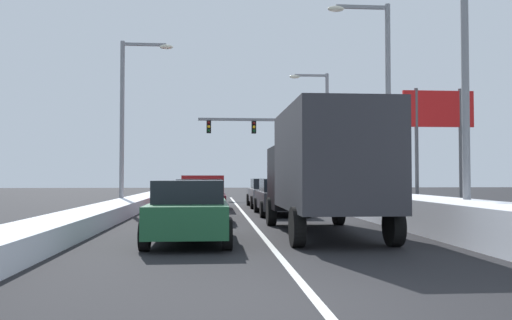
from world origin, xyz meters
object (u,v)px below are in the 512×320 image
Objects in this scene: traffic_light_gantry at (265,139)px; street_lamp_left_mid at (129,109)px; suv_red_center_lane_third at (204,189)px; sedan_green_center_lane_nearest at (190,211)px; street_lamp_right_near at (453,69)px; sedan_gray_right_lane_third at (267,193)px; sedan_maroon_center_lane_second at (200,199)px; sedan_charcoal_right_lane_second at (281,197)px; street_lamp_right_mid at (380,90)px; box_truck_right_lane_nearest at (324,166)px; roadside_sign_right at (438,122)px; street_lamp_right_far at (322,125)px.

street_lamp_left_mid is at bearing -123.21° from traffic_light_gantry.
sedan_green_center_lane_nearest is at bearing -90.37° from suv_red_center_lane_third.
suv_red_center_lane_third is 0.62× the size of street_lamp_right_near.
sedan_maroon_center_lane_second is (-3.33, -8.15, 0.00)m from sedan_gray_right_lane_third.
sedan_maroon_center_lane_second is at bearing -89.91° from suv_red_center_lane_third.
sedan_charcoal_right_lane_second is at bearing -54.15° from suv_red_center_lane_third.
street_lamp_right_mid reaches higher than suv_red_center_lane_third.
box_truck_right_lane_nearest is 8.69m from street_lamp_right_mid.
roadside_sign_right is (2.94, 1.02, -1.23)m from street_lamp_right_mid.
street_lamp_right_near reaches higher than traffic_light_gantry.
sedan_maroon_center_lane_second is (0.10, 6.59, 0.00)m from sedan_green_center_lane_nearest.
roadside_sign_right is at bearing -77.84° from street_lamp_right_far.
sedan_maroon_center_lane_second is 0.53× the size of street_lamp_right_far.
sedan_gray_right_lane_third is 0.53× the size of street_lamp_right_far.
traffic_light_gantry is 18.19m from roadside_sign_right.
sedan_green_center_lane_nearest is 0.53× the size of street_lamp_left_mid.
street_lamp_right_mid is at bearing 47.65° from sedan_green_center_lane_nearest.
sedan_charcoal_right_lane_second is at bearing -93.52° from traffic_light_gantry.
suv_red_center_lane_third is at bearing 90.09° from sedan_maroon_center_lane_second.
street_lamp_left_mid is at bearing 132.34° from street_lamp_right_near.
street_lamp_left_mid is (-3.79, 0.33, 4.06)m from suv_red_center_lane_third.
box_truck_right_lane_nearest is 0.95× the size of traffic_light_gantry.
sedan_green_center_lane_nearest is (-3.61, -1.22, -1.14)m from box_truck_right_lane_nearest.
sedan_charcoal_right_lane_second is 13.92m from street_lamp_right_far.
suv_red_center_lane_third is 5.57m from street_lamp_left_mid.
sedan_charcoal_right_lane_second is at bearing -109.46° from street_lamp_right_far.
street_lamp_right_mid reaches higher than street_lamp_right_far.
street_lamp_right_mid reaches higher than box_truck_right_lane_nearest.
sedan_green_center_lane_nearest is 12.01m from street_lamp_right_mid.
box_truck_right_lane_nearest is 0.81× the size of street_lamp_right_mid.
street_lamp_right_near is at bearing 12.11° from sedan_green_center_lane_nearest.
street_lamp_right_far is at bearing 56.94° from sedan_gray_right_lane_third.
suv_red_center_lane_third is 0.57× the size of street_lamp_left_mid.
roadside_sign_right is at bearing -18.27° from street_lamp_left_mid.
roadside_sign_right is at bearing 41.53° from sedan_green_center_lane_nearest.
box_truck_right_lane_nearest is at bearing -74.11° from suv_red_center_lane_third.
traffic_light_gantry is 0.96× the size of street_lamp_right_near.
traffic_light_gantry is (4.39, 12.83, 3.48)m from suv_red_center_lane_third.
sedan_maroon_center_lane_second is at bearing -143.96° from sedan_charcoal_right_lane_second.
street_lamp_right_far reaches higher than roadside_sign_right.
sedan_green_center_lane_nearest is 14.33m from roadside_sign_right.
roadside_sign_right reaches higher than sedan_green_center_lane_nearest.
street_lamp_right_mid is at bearing -35.86° from suv_red_center_lane_third.
roadside_sign_right is (5.97, -17.17, -0.48)m from traffic_light_gantry.
sedan_charcoal_right_lane_second is 5.67m from suv_red_center_lane_third.
roadside_sign_right is (2.93, 7.64, -0.72)m from street_lamp_right_near.
traffic_light_gantry is at bearing 86.48° from sedan_charcoal_right_lane_second.
suv_red_center_lane_third is (0.09, 13.59, 0.25)m from sedan_green_center_lane_nearest.
sedan_gray_right_lane_third is 0.92× the size of suv_red_center_lane_third.
street_lamp_right_far reaches higher than sedan_charcoal_right_lane_second.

